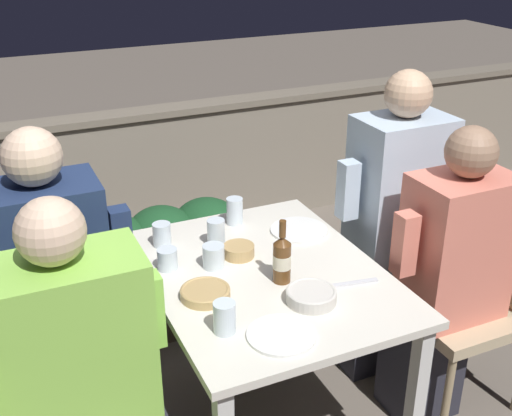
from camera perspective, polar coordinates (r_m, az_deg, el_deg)
name	(u,v)px	position (r m, az deg, el deg)	size (l,w,h in m)	color
parapet_wall	(138,176)	(3.99, -10.47, 2.79)	(9.00, 0.18, 0.83)	gray
dining_table	(265,295)	(2.35, 0.79, -7.71)	(0.80, 1.03, 0.73)	silver
planter_hedge	(165,261)	(3.16, -8.08, -4.68)	(0.85, 0.47, 0.62)	brown
person_green_blouse	(85,384)	(2.06, -14.95, -14.89)	(0.52, 0.26, 1.23)	#282833
chair_left_far	(10,348)	(2.42, -21.02, -11.56)	(0.45, 0.44, 0.88)	tan
person_navy_jumper	(64,304)	(2.35, -16.68, -8.14)	(0.48, 0.26, 1.30)	#282833
chair_right_near	(483,284)	(2.76, 19.53, -6.42)	(0.45, 0.44, 0.88)	tan
person_coral_top	(446,277)	(2.60, 16.53, -5.90)	(0.47, 0.26, 1.22)	#282833
chair_right_far	(423,248)	(2.97, 14.62, -3.48)	(0.45, 0.44, 0.88)	tan
person_blue_shirt	(389,226)	(2.79, 11.76, -1.58)	(0.47, 0.26, 1.35)	#282833
beer_bottle	(282,259)	(2.20, 2.32, -4.51)	(0.06, 0.06, 0.23)	brown
plate_0	(299,230)	(2.59, 3.84, -1.96)	(0.23, 0.23, 0.01)	white
plate_1	(281,335)	(1.98, 2.27, -11.20)	(0.21, 0.21, 0.01)	white
bowl_0	(239,250)	(2.39, -1.54, -3.77)	(0.12, 0.12, 0.05)	tan
bowl_1	(205,292)	(2.16, -4.54, -7.48)	(0.17, 0.17, 0.03)	tan
bowl_2	(311,295)	(2.13, 4.93, -7.71)	(0.17, 0.17, 0.04)	beige
glass_cup_0	(235,211)	(2.62, -1.91, -0.28)	(0.07, 0.07, 0.11)	silver
glass_cup_1	(216,233)	(2.46, -3.57, -2.20)	(0.07, 0.07, 0.11)	silver
glass_cup_2	(225,317)	(1.98, -2.81, -9.69)	(0.07, 0.07, 0.10)	silver
glass_cup_3	(167,259)	(2.32, -7.88, -4.52)	(0.07, 0.07, 0.08)	silver
glass_cup_4	(214,256)	(2.31, -3.79, -4.31)	(0.08, 0.08, 0.09)	silver
glass_cup_5	(162,235)	(2.48, -8.36, -2.36)	(0.07, 0.07, 0.09)	silver
fork_0	(355,283)	(2.26, 8.75, -6.60)	(0.17, 0.05, 0.01)	silver
potted_plant	(431,200)	(3.60, 15.29, 0.73)	(0.40, 0.40, 0.78)	#9E5638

